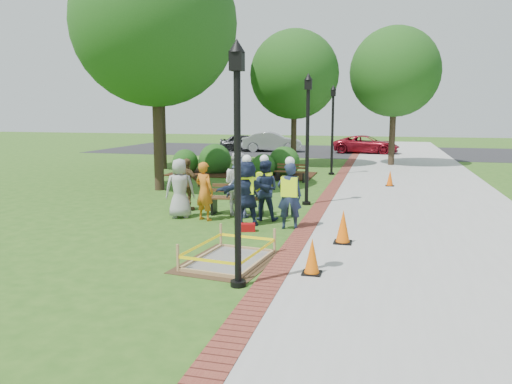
% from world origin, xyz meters
% --- Properties ---
extents(ground, '(100.00, 100.00, 0.00)m').
position_xyz_m(ground, '(0.00, 0.00, 0.00)').
color(ground, '#285116').
rests_on(ground, ground).
extents(sidewalk, '(6.00, 60.00, 0.02)m').
position_xyz_m(sidewalk, '(5.00, 10.00, 0.01)').
color(sidewalk, '#9E9E99').
rests_on(sidewalk, ground).
extents(brick_edging, '(0.50, 60.00, 0.03)m').
position_xyz_m(brick_edging, '(1.75, 10.00, 0.01)').
color(brick_edging, maroon).
rests_on(brick_edging, ground).
extents(mulch_bed, '(7.00, 3.00, 0.05)m').
position_xyz_m(mulch_bed, '(-3.00, 12.00, 0.02)').
color(mulch_bed, '#381E0F').
rests_on(mulch_bed, ground).
extents(parking_lot, '(36.00, 12.00, 0.01)m').
position_xyz_m(parking_lot, '(0.00, 27.00, 0.00)').
color(parking_lot, black).
rests_on(parking_lot, ground).
extents(wet_concrete_pad, '(1.99, 2.50, 0.55)m').
position_xyz_m(wet_concrete_pad, '(0.66, -1.67, 0.23)').
color(wet_concrete_pad, '#47331E').
rests_on(wet_concrete_pad, ground).
extents(bench_near, '(1.70, 0.68, 0.90)m').
position_xyz_m(bench_near, '(-0.51, 2.89, 0.29)').
color(bench_near, brown).
rests_on(bench_near, ground).
extents(bench_far, '(1.46, 0.63, 0.76)m').
position_xyz_m(bench_far, '(-0.23, 10.21, 0.24)').
color(bench_far, brown).
rests_on(bench_far, ground).
extents(cone_front, '(0.36, 0.36, 0.72)m').
position_xyz_m(cone_front, '(2.43, -2.05, 0.34)').
color(cone_front, black).
rests_on(cone_front, ground).
extents(cone_back, '(0.41, 0.41, 0.81)m').
position_xyz_m(cone_back, '(2.82, 0.35, 0.39)').
color(cone_back, black).
rests_on(cone_back, ground).
extents(cone_far, '(0.34, 0.34, 0.67)m').
position_xyz_m(cone_far, '(3.96, 9.80, 0.32)').
color(cone_far, black).
rests_on(cone_far, ground).
extents(toolbox, '(0.45, 0.33, 0.20)m').
position_xyz_m(toolbox, '(0.33, 0.97, 0.10)').
color(toolbox, '#9D0C0E').
rests_on(toolbox, ground).
extents(lamp_near, '(0.28, 0.28, 4.26)m').
position_xyz_m(lamp_near, '(1.25, -3.00, 2.48)').
color(lamp_near, black).
rests_on(lamp_near, ground).
extents(lamp_mid, '(0.28, 0.28, 4.26)m').
position_xyz_m(lamp_mid, '(1.25, 5.00, 2.48)').
color(lamp_mid, black).
rests_on(lamp_mid, ground).
extents(lamp_far, '(0.28, 0.28, 4.26)m').
position_xyz_m(lamp_far, '(1.25, 13.00, 2.48)').
color(lamp_far, black).
rests_on(lamp_far, ground).
extents(tree_left, '(6.17, 6.17, 9.37)m').
position_xyz_m(tree_left, '(-4.81, 6.65, 6.28)').
color(tree_left, '#3D2D1E').
rests_on(tree_left, ground).
extents(tree_back, '(4.86, 4.86, 7.45)m').
position_xyz_m(tree_back, '(-1.24, 16.44, 5.01)').
color(tree_back, '#3D2D1E').
rests_on(tree_back, ground).
extents(tree_right, '(4.95, 4.95, 7.66)m').
position_xyz_m(tree_right, '(4.09, 18.11, 5.17)').
color(tree_right, '#3D2D1E').
rests_on(tree_right, ground).
extents(tree_far, '(7.16, 7.16, 10.81)m').
position_xyz_m(tree_far, '(-7.73, 13.30, 7.21)').
color(tree_far, '#3D2D1E').
rests_on(tree_far, ground).
extents(shrub_a, '(1.28, 1.28, 1.28)m').
position_xyz_m(shrub_a, '(-5.85, 11.82, 0.00)').
color(shrub_a, '#1D4C15').
rests_on(shrub_a, ground).
extents(shrub_b, '(1.59, 1.59, 1.59)m').
position_xyz_m(shrub_b, '(-4.38, 12.09, 0.00)').
color(shrub_b, '#1D4C15').
rests_on(shrub_b, ground).
extents(shrub_c, '(1.16, 1.16, 1.16)m').
position_xyz_m(shrub_c, '(-1.76, 11.41, 0.00)').
color(shrub_c, '#1D4C15').
rests_on(shrub_c, ground).
extents(shrub_d, '(1.50, 1.50, 1.50)m').
position_xyz_m(shrub_d, '(-0.92, 12.16, 0.00)').
color(shrub_d, '#1D4C15').
rests_on(shrub_d, ground).
extents(shrub_e, '(0.93, 0.93, 0.93)m').
position_xyz_m(shrub_e, '(-3.28, 13.33, 0.00)').
color(shrub_e, '#1D4C15').
rests_on(shrub_e, ground).
extents(casual_person_a, '(0.64, 0.52, 1.72)m').
position_xyz_m(casual_person_a, '(-2.00, 2.09, 0.86)').
color(casual_person_a, '#9A9A9A').
rests_on(casual_person_a, ground).
extents(casual_person_b, '(0.62, 0.52, 1.66)m').
position_xyz_m(casual_person_b, '(-1.20, 1.94, 0.83)').
color(casual_person_b, '#C36317').
rests_on(casual_person_b, ground).
extents(casual_person_c, '(0.71, 0.61, 1.89)m').
position_xyz_m(casual_person_c, '(-0.47, 2.80, 0.94)').
color(casual_person_c, silver).
rests_on(casual_person_c, ground).
extents(casual_person_d, '(0.60, 0.47, 1.63)m').
position_xyz_m(casual_person_d, '(-2.19, 3.11, 0.81)').
color(casual_person_d, brown).
rests_on(casual_person_d, ground).
extents(casual_person_e, '(0.60, 0.44, 1.70)m').
position_xyz_m(casual_person_e, '(-0.25, 2.56, 0.85)').
color(casual_person_e, '#2B324C').
rests_on(casual_person_e, ground).
extents(hivis_worker_a, '(0.67, 0.58, 1.93)m').
position_xyz_m(hivis_worker_a, '(0.14, 1.62, 0.95)').
color(hivis_worker_a, '#192843').
rests_on(hivis_worker_a, ground).
extents(hivis_worker_b, '(0.62, 0.46, 1.91)m').
position_xyz_m(hivis_worker_b, '(1.32, 1.52, 0.94)').
color(hivis_worker_b, '#192A42').
rests_on(hivis_worker_b, ground).
extents(hivis_worker_c, '(0.57, 0.39, 1.87)m').
position_xyz_m(hivis_worker_c, '(0.43, 2.40, 0.93)').
color(hivis_worker_c, '#1B1C47').
rests_on(hivis_worker_c, ground).
extents(parked_car_a, '(2.28, 4.47, 1.41)m').
position_xyz_m(parked_car_a, '(-6.60, 25.50, 0.00)').
color(parked_car_a, '#292A2C').
rests_on(parked_car_a, ground).
extents(parked_car_b, '(2.87, 5.18, 1.60)m').
position_xyz_m(parked_car_b, '(-4.49, 25.44, 0.00)').
color(parked_car_b, '#A2A4A7').
rests_on(parked_car_b, ground).
extents(parked_car_c, '(2.19, 4.42, 1.40)m').
position_xyz_m(parked_car_c, '(2.43, 25.74, 0.00)').
color(parked_car_c, maroon).
rests_on(parked_car_c, ground).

